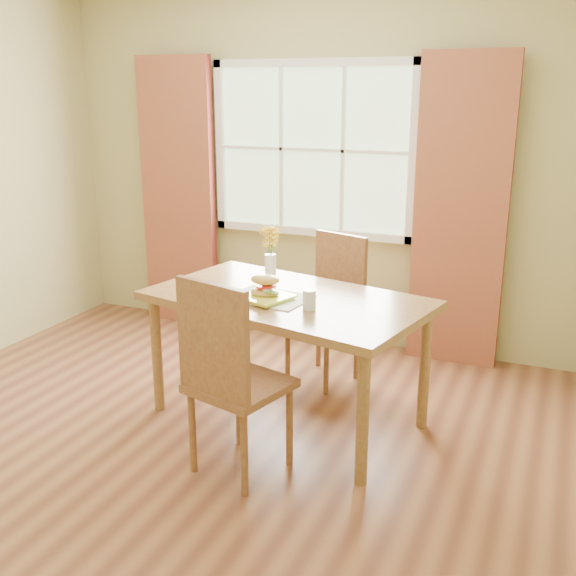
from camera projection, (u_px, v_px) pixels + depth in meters
The scene contains 12 objects.
room at pixel (184, 209), 3.50m from camera, with size 4.24×3.84×2.74m.
window at pixel (312, 150), 5.11m from camera, with size 1.62×0.06×1.32m.
curtain_left at pixel (178, 195), 5.57m from camera, with size 0.65×0.08×2.20m, color maroon.
curtain_right at pixel (460, 215), 4.72m from camera, with size 0.65×0.08×2.20m, color maroon.
dining_table at pixel (287, 309), 3.96m from camera, with size 1.77×1.23×0.79m.
chair_near at pixel (228, 372), 3.37m from camera, with size 0.55×0.55×1.08m.
chair_far at pixel (331, 301), 4.61m from camera, with size 0.53×0.53×1.01m.
placemat at pixel (269, 298), 3.90m from camera, with size 0.45×0.33×0.01m, color beige.
plate at pixel (265, 298), 3.85m from camera, with size 0.26×0.26×0.01m, color #C6CF33.
croissant_sandwich at pixel (265, 286), 3.85m from camera, with size 0.19×0.14×0.13m.
water_glass at pixel (309, 300), 3.69m from camera, with size 0.07×0.07×0.11m.
flower_vase at pixel (270, 246), 4.17m from camera, with size 0.15×0.15×0.36m.
Camera 1 is at (1.85, -2.99, 1.96)m, focal length 42.00 mm.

